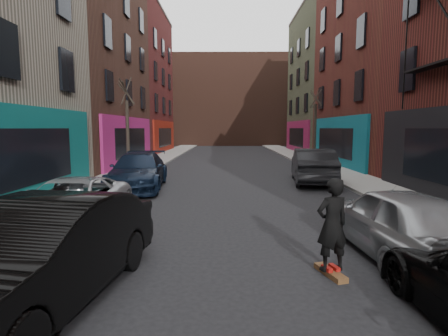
{
  "coord_description": "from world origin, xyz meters",
  "views": [
    {
      "loc": [
        -0.41,
        -2.38,
        2.71
      ],
      "look_at": [
        -0.49,
        7.32,
        1.6
      ],
      "focal_mm": 28.0,
      "sensor_mm": 36.0,
      "label": 1
    }
  ],
  "objects_px": {
    "parked_left_mid": "(42,255)",
    "skateboarder": "(332,225)",
    "tree_right_far": "(315,117)",
    "parked_left_end": "(138,171)",
    "parked_left_far": "(70,205)",
    "tree_left_far": "(127,116)",
    "parked_right_end": "(313,166)",
    "skateboard": "(330,273)",
    "parked_right_far": "(396,221)"
  },
  "relations": [
    {
      "from": "parked_right_far",
      "to": "skateboard",
      "type": "distance_m",
      "value": 2.12
    },
    {
      "from": "parked_left_far",
      "to": "parked_left_end",
      "type": "relative_size",
      "value": 0.88
    },
    {
      "from": "tree_left_far",
      "to": "parked_left_mid",
      "type": "relative_size",
      "value": 1.31
    },
    {
      "from": "tree_left_far",
      "to": "parked_right_end",
      "type": "bearing_deg",
      "value": -17.1
    },
    {
      "from": "parked_left_far",
      "to": "tree_left_far",
      "type": "bearing_deg",
      "value": 97.03
    },
    {
      "from": "tree_right_far",
      "to": "parked_left_far",
      "type": "xyz_separation_m",
      "value": [
        -10.8,
        -17.27,
        -2.85
      ]
    },
    {
      "from": "parked_left_mid",
      "to": "parked_left_end",
      "type": "distance_m",
      "value": 10.5
    },
    {
      "from": "parked_left_far",
      "to": "parked_right_far",
      "type": "bearing_deg",
      "value": -14.3
    },
    {
      "from": "parked_right_far",
      "to": "skateboarder",
      "type": "xyz_separation_m",
      "value": [
        -1.69,
        -1.06,
        0.21
      ]
    },
    {
      "from": "parked_right_far",
      "to": "parked_left_mid",
      "type": "bearing_deg",
      "value": 15.0
    },
    {
      "from": "parked_right_end",
      "to": "skateboard",
      "type": "distance_m",
      "value": 11.34
    },
    {
      "from": "skateboard",
      "to": "parked_left_far",
      "type": "bearing_deg",
      "value": 137.72
    },
    {
      "from": "parked_right_far",
      "to": "parked_right_end",
      "type": "height_order",
      "value": "parked_right_end"
    },
    {
      "from": "tree_left_far",
      "to": "parked_right_far",
      "type": "height_order",
      "value": "tree_left_far"
    },
    {
      "from": "tree_right_far",
      "to": "tree_left_far",
      "type": "bearing_deg",
      "value": -154.18
    },
    {
      "from": "tree_right_far",
      "to": "skateboard",
      "type": "bearing_deg",
      "value": -103.09
    },
    {
      "from": "tree_right_far",
      "to": "parked_left_end",
      "type": "distance_m",
      "value": 15.43
    },
    {
      "from": "parked_left_mid",
      "to": "parked_right_end",
      "type": "relative_size",
      "value": 0.96
    },
    {
      "from": "skateboard",
      "to": "skateboarder",
      "type": "height_order",
      "value": "skateboarder"
    },
    {
      "from": "parked_right_far",
      "to": "tree_left_far",
      "type": "bearing_deg",
      "value": -58.6
    },
    {
      "from": "tree_right_far",
      "to": "parked_right_far",
      "type": "bearing_deg",
      "value": -98.93
    },
    {
      "from": "skateboard",
      "to": "skateboarder",
      "type": "distance_m",
      "value": 0.91
    },
    {
      "from": "skateboard",
      "to": "parked_left_mid",
      "type": "bearing_deg",
      "value": 177.09
    },
    {
      "from": "parked_left_mid",
      "to": "parked_left_end",
      "type": "bearing_deg",
      "value": 103.86
    },
    {
      "from": "tree_right_far",
      "to": "parked_right_end",
      "type": "height_order",
      "value": "tree_right_far"
    },
    {
      "from": "skateboarder",
      "to": "parked_left_end",
      "type": "bearing_deg",
      "value": -74.48
    },
    {
      "from": "parked_left_end",
      "to": "skateboard",
      "type": "xyz_separation_m",
      "value": [
        5.89,
        -9.26,
        -0.75
      ]
    },
    {
      "from": "tree_left_far",
      "to": "tree_right_far",
      "type": "xyz_separation_m",
      "value": [
        12.4,
        6.0,
        0.15
      ]
    },
    {
      "from": "parked_left_mid",
      "to": "skateboard",
      "type": "bearing_deg",
      "value": 21.43
    },
    {
      "from": "skateboarder",
      "to": "tree_right_far",
      "type": "bearing_deg",
      "value": -120.01
    },
    {
      "from": "parked_right_end",
      "to": "skateboarder",
      "type": "bearing_deg",
      "value": 85.29
    },
    {
      "from": "tree_left_far",
      "to": "tree_right_far",
      "type": "distance_m",
      "value": 13.78
    },
    {
      "from": "tree_right_far",
      "to": "parked_right_end",
      "type": "relative_size",
      "value": 1.31
    },
    {
      "from": "parked_left_end",
      "to": "skateboard",
      "type": "height_order",
      "value": "parked_left_end"
    },
    {
      "from": "tree_left_far",
      "to": "parked_left_end",
      "type": "xyz_separation_m",
      "value": [
        1.82,
        -4.9,
        -2.58
      ]
    },
    {
      "from": "parked_left_end",
      "to": "parked_right_far",
      "type": "relative_size",
      "value": 1.25
    },
    {
      "from": "tree_left_far",
      "to": "parked_left_mid",
      "type": "xyz_separation_m",
      "value": [
        3.0,
        -15.34,
        -2.56
      ]
    },
    {
      "from": "parked_left_far",
      "to": "skateboarder",
      "type": "bearing_deg",
      "value": -26.42
    },
    {
      "from": "parked_left_end",
      "to": "parked_right_far",
      "type": "height_order",
      "value": "parked_left_end"
    },
    {
      "from": "tree_left_far",
      "to": "skateboarder",
      "type": "bearing_deg",
      "value": -61.43
    },
    {
      "from": "parked_right_far",
      "to": "skateboard",
      "type": "height_order",
      "value": "parked_right_far"
    },
    {
      "from": "tree_right_far",
      "to": "parked_left_end",
      "type": "xyz_separation_m",
      "value": [
        -10.58,
        -10.9,
        -2.73
      ]
    },
    {
      "from": "tree_right_far",
      "to": "parked_left_end",
      "type": "relative_size",
      "value": 1.23
    },
    {
      "from": "parked_right_far",
      "to": "skateboard",
      "type": "bearing_deg",
      "value": 27.87
    },
    {
      "from": "parked_left_mid",
      "to": "skateboarder",
      "type": "height_order",
      "value": "skateboarder"
    },
    {
      "from": "parked_left_end",
      "to": "tree_left_far",
      "type": "bearing_deg",
      "value": 105.43
    },
    {
      "from": "parked_left_far",
      "to": "parked_left_end",
      "type": "bearing_deg",
      "value": 86.94
    },
    {
      "from": "parked_left_far",
      "to": "tree_right_far",
      "type": "bearing_deg",
      "value": 56.92
    },
    {
      "from": "parked_left_end",
      "to": "tree_right_far",
      "type": "bearing_deg",
      "value": 40.88
    },
    {
      "from": "parked_right_far",
      "to": "skateboard",
      "type": "xyz_separation_m",
      "value": [
        -1.69,
        -1.06,
        -0.7
      ]
    }
  ]
}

